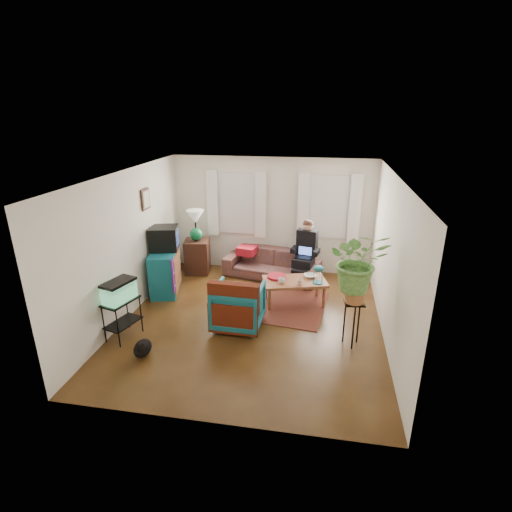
% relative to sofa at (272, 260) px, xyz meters
% --- Properties ---
extents(floor, '(4.50, 5.00, 0.01)m').
position_rel_sofa_xyz_m(floor, '(-0.07, -2.05, -0.41)').
color(floor, '#4F2B14').
rests_on(floor, ground).
extents(ceiling, '(4.50, 5.00, 0.01)m').
position_rel_sofa_xyz_m(ceiling, '(-0.07, -2.05, 2.19)').
color(ceiling, white).
rests_on(ceiling, wall_back).
extents(wall_back, '(4.50, 0.01, 2.60)m').
position_rel_sofa_xyz_m(wall_back, '(-0.07, 0.45, 0.89)').
color(wall_back, silver).
rests_on(wall_back, floor).
extents(wall_front, '(4.50, 0.01, 2.60)m').
position_rel_sofa_xyz_m(wall_front, '(-0.07, -4.55, 0.89)').
color(wall_front, silver).
rests_on(wall_front, floor).
extents(wall_left, '(0.01, 5.00, 2.60)m').
position_rel_sofa_xyz_m(wall_left, '(-2.32, -2.05, 0.89)').
color(wall_left, silver).
rests_on(wall_left, floor).
extents(wall_right, '(0.01, 5.00, 2.60)m').
position_rel_sofa_xyz_m(wall_right, '(2.18, -2.05, 0.89)').
color(wall_right, silver).
rests_on(wall_right, floor).
extents(window_left, '(1.08, 0.04, 1.38)m').
position_rel_sofa_xyz_m(window_left, '(-0.87, 0.43, 1.14)').
color(window_left, white).
rests_on(window_left, wall_back).
extents(window_right, '(1.08, 0.04, 1.38)m').
position_rel_sofa_xyz_m(window_right, '(1.18, 0.43, 1.14)').
color(window_right, white).
rests_on(window_right, wall_back).
extents(curtains_left, '(1.36, 0.06, 1.50)m').
position_rel_sofa_xyz_m(curtains_left, '(-0.87, 0.35, 1.14)').
color(curtains_left, white).
rests_on(curtains_left, wall_back).
extents(curtains_right, '(1.36, 0.06, 1.50)m').
position_rel_sofa_xyz_m(curtains_right, '(1.18, 0.35, 1.14)').
color(curtains_right, white).
rests_on(curtains_right, wall_back).
extents(picture_frame, '(0.04, 0.32, 0.40)m').
position_rel_sofa_xyz_m(picture_frame, '(-2.29, -1.20, 1.54)').
color(picture_frame, '#3D2616').
rests_on(picture_frame, wall_left).
extents(area_rug, '(2.18, 1.83, 0.01)m').
position_rel_sofa_xyz_m(area_rug, '(0.20, -1.33, -0.40)').
color(area_rug, brown).
rests_on(area_rug, floor).
extents(sofa, '(2.22, 1.24, 0.82)m').
position_rel_sofa_xyz_m(sofa, '(0.00, 0.00, 0.00)').
color(sofa, brown).
rests_on(sofa, floor).
extents(seated_person, '(0.65, 0.74, 1.25)m').
position_rel_sofa_xyz_m(seated_person, '(0.74, -0.15, 0.21)').
color(seated_person, black).
rests_on(seated_person, sofa).
extents(side_table, '(0.61, 0.61, 0.77)m').
position_rel_sofa_xyz_m(side_table, '(-1.72, -0.04, -0.02)').
color(side_table, '#3D2217').
rests_on(side_table, floor).
extents(table_lamp, '(0.45, 0.45, 0.71)m').
position_rel_sofa_xyz_m(table_lamp, '(-1.72, -0.04, 0.70)').
color(table_lamp, white).
rests_on(table_lamp, side_table).
extents(dresser, '(0.71, 1.07, 0.89)m').
position_rel_sofa_xyz_m(dresser, '(-2.06, -1.12, 0.03)').
color(dresser, '#105C60').
rests_on(dresser, floor).
extents(crt_tv, '(0.64, 0.60, 0.47)m').
position_rel_sofa_xyz_m(crt_tv, '(-2.06, -1.02, 0.71)').
color(crt_tv, black).
rests_on(crt_tv, dresser).
extents(aquarium_stand, '(0.49, 0.67, 0.67)m').
position_rel_sofa_xyz_m(aquarium_stand, '(-2.07, -2.93, -0.07)').
color(aquarium_stand, black).
rests_on(aquarium_stand, floor).
extents(aquarium, '(0.44, 0.61, 0.35)m').
position_rel_sofa_xyz_m(aquarium, '(-2.07, -2.93, 0.44)').
color(aquarium, '#7FD899').
rests_on(aquarium, aquarium_stand).
extents(black_cat, '(0.36, 0.44, 0.32)m').
position_rel_sofa_xyz_m(black_cat, '(-1.54, -3.38, -0.25)').
color(black_cat, black).
rests_on(black_cat, floor).
extents(armchair, '(0.84, 0.79, 0.84)m').
position_rel_sofa_xyz_m(armchair, '(-0.28, -2.23, 0.01)').
color(armchair, '#137273').
rests_on(armchair, floor).
extents(serape_throw, '(0.85, 0.22, 0.69)m').
position_rel_sofa_xyz_m(serape_throw, '(-0.29, -2.56, 0.18)').
color(serape_throw, '#9E0A0A').
rests_on(serape_throw, armchair).
extents(coffee_table, '(1.32, 0.95, 0.49)m').
position_rel_sofa_xyz_m(coffee_table, '(0.61, -1.23, -0.16)').
color(coffee_table, brown).
rests_on(coffee_table, floor).
extents(cup_a, '(0.17, 0.17, 0.11)m').
position_rel_sofa_xyz_m(cup_a, '(0.38, -1.40, 0.13)').
color(cup_a, white).
rests_on(cup_a, coffee_table).
extents(cup_b, '(0.13, 0.13, 0.10)m').
position_rel_sofa_xyz_m(cup_b, '(0.71, -1.40, 0.13)').
color(cup_b, beige).
rests_on(cup_b, coffee_table).
extents(bowl, '(0.29, 0.29, 0.06)m').
position_rel_sofa_xyz_m(bowl, '(0.89, -1.03, 0.11)').
color(bowl, white).
rests_on(bowl, coffee_table).
extents(snack_tray, '(0.45, 0.45, 0.04)m').
position_rel_sofa_xyz_m(snack_tray, '(0.25, -1.16, 0.10)').
color(snack_tray, '#B21414').
rests_on(snack_tray, coffee_table).
extents(birdcage, '(0.24, 0.24, 0.35)m').
position_rel_sofa_xyz_m(birdcage, '(1.05, -1.27, 0.25)').
color(birdcage, '#115B6B').
rests_on(birdcage, coffee_table).
extents(plant_stand, '(0.36, 0.36, 0.77)m').
position_rel_sofa_xyz_m(plant_stand, '(1.63, -2.50, -0.03)').
color(plant_stand, black).
rests_on(plant_stand, floor).
extents(potted_plant, '(0.96, 0.86, 0.97)m').
position_rel_sofa_xyz_m(potted_plant, '(1.63, -2.50, 0.88)').
color(potted_plant, '#599947').
rests_on(potted_plant, plant_stand).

